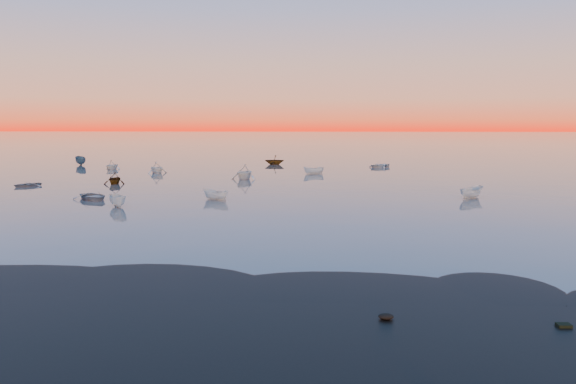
# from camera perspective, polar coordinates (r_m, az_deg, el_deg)

# --- Properties ---
(ground) EXTENTS (600.00, 600.00, 0.00)m
(ground) POSITION_cam_1_polar(r_m,az_deg,el_deg) (126.87, 1.27, 3.63)
(ground) COLOR #655A54
(ground) RESTS_ON ground
(mud_lobes) EXTENTS (140.00, 6.00, 0.07)m
(mud_lobes) POSITION_cam_1_polar(r_m,az_deg,el_deg) (26.92, -3.54, -9.86)
(mud_lobes) COLOR black
(mud_lobes) RESTS_ON ground
(moored_fleet) EXTENTS (124.00, 58.00, 1.20)m
(moored_fleet) POSITION_cam_1_polar(r_m,az_deg,el_deg) (80.03, 0.53, 1.54)
(moored_fleet) COLOR silver
(moored_fleet) RESTS_ON ground
(boat_near_left) EXTENTS (4.39, 4.28, 1.08)m
(boat_near_left) POSITION_cam_1_polar(r_m,az_deg,el_deg) (60.19, -19.18, -0.74)
(boat_near_left) COLOR slate
(boat_near_left) RESTS_ON ground
(boat_near_center) EXTENTS (3.55, 3.64, 1.24)m
(boat_near_center) POSITION_cam_1_polar(r_m,az_deg,el_deg) (61.02, 18.11, -0.60)
(boat_near_center) COLOR silver
(boat_near_center) RESTS_ON ground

